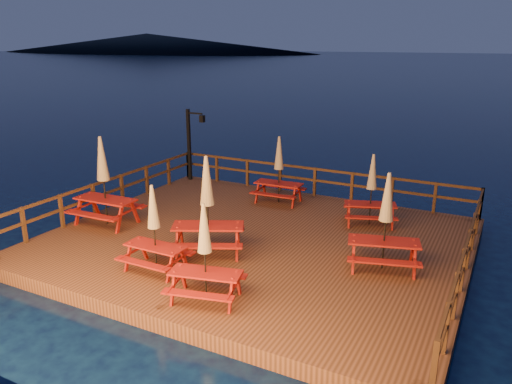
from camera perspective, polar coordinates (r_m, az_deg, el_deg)
ground at (r=15.28m, az=-0.01°, el=-6.65°), size 500.00×500.00×0.00m
deck at (r=15.20m, az=-0.01°, el=-5.96°), size 12.00×10.00×0.40m
deck_piles at (r=15.41m, az=-0.01°, el=-7.67°), size 11.44×9.44×1.40m
railing at (r=16.37m, az=2.87°, el=-0.68°), size 11.80×9.75×1.10m
lamp_post at (r=21.07m, az=-7.33°, el=6.11°), size 0.85×0.18×3.00m
headland_left at (r=262.08m, az=-12.35°, el=16.30°), size 180.00×84.00×9.00m
picnic_table_0 at (r=13.12m, az=14.61°, el=-3.10°), size 2.16×1.94×2.59m
picnic_table_1 at (r=16.52m, az=-17.02°, el=1.38°), size 2.08×1.74×2.87m
picnic_table_2 at (r=18.06m, az=2.63°, el=2.70°), size 1.79×1.50×2.45m
picnic_table_3 at (r=13.64m, az=-5.59°, el=-1.37°), size 2.47×2.31×2.79m
picnic_table_4 at (r=16.27m, az=13.06°, el=0.40°), size 1.98×1.81×2.32m
picnic_table_5 at (r=11.27m, az=-5.87°, el=-6.73°), size 1.91×1.70×2.34m
picnic_table_6 at (r=12.91m, az=-11.57°, el=-3.93°), size 1.61×1.33×2.30m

